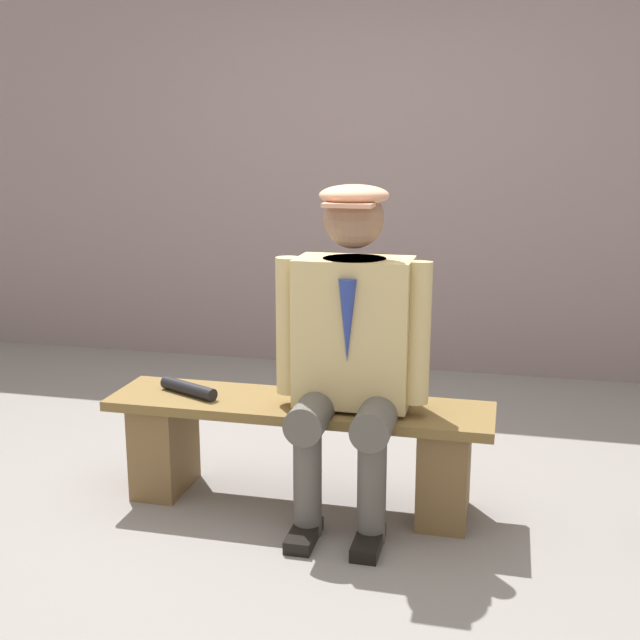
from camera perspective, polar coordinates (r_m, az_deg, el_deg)
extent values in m
plane|color=gray|center=(3.46, -1.51, -12.88)|extent=(30.00, 30.00, 0.00)
cube|color=brown|center=(3.30, -1.56, -6.20)|extent=(1.59, 0.38, 0.04)
cube|color=brown|center=(3.29, 8.88, -10.61)|extent=(0.19, 0.32, 0.41)
cube|color=brown|center=(3.57, -11.06, -8.74)|extent=(0.19, 0.32, 0.41)
cube|color=tan|center=(3.16, 2.43, -0.84)|extent=(0.45, 0.25, 0.59)
cylinder|color=#1E2338|center=(3.10, 2.47, 3.90)|extent=(0.25, 0.25, 0.06)
cone|color=navy|center=(3.01, 1.96, -0.08)|extent=(0.07, 0.07, 0.32)
sphere|color=#8C664C|center=(3.06, 2.44, 7.28)|extent=(0.23, 0.23, 0.23)
ellipsoid|color=tan|center=(3.05, 2.45, 8.91)|extent=(0.27, 0.27, 0.08)
cube|color=tan|center=(2.95, 2.06, 8.21)|extent=(0.19, 0.10, 0.02)
cylinder|color=#53504A|center=(3.10, 4.19, -6.80)|extent=(0.15, 0.42, 0.15)
cylinder|color=#53504A|center=(3.06, 3.72, -11.69)|extent=(0.11, 0.11, 0.46)
cube|color=black|center=(3.10, 3.46, -15.61)|extent=(0.10, 0.24, 0.05)
cylinder|color=tan|center=(3.08, 6.99, -0.93)|extent=(0.10, 0.13, 0.55)
cylinder|color=#53504A|center=(3.14, -0.33, -6.47)|extent=(0.15, 0.42, 0.15)
cylinder|color=#53504A|center=(3.11, -0.90, -11.27)|extent=(0.11, 0.11, 0.46)
cube|color=black|center=(3.15, -1.17, -15.13)|extent=(0.10, 0.24, 0.05)
cylinder|color=tan|center=(3.17, -2.26, -0.42)|extent=(0.10, 0.11, 0.55)
cylinder|color=black|center=(3.42, -9.39, -4.85)|extent=(0.29, 0.18, 0.05)
cube|color=gray|center=(5.32, 4.70, 9.68)|extent=(12.00, 0.24, 2.42)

